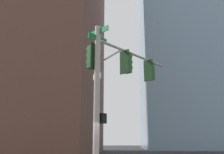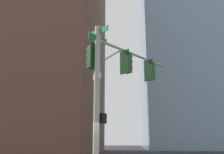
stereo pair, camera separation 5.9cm
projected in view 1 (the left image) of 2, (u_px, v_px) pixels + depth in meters
signal_pole_assembly at (115, 78)px, 11.01m from camera, size 4.38×3.84×6.62m
building_brick_nearside at (55, 18)px, 41.70m from camera, size 25.34×14.61×43.95m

